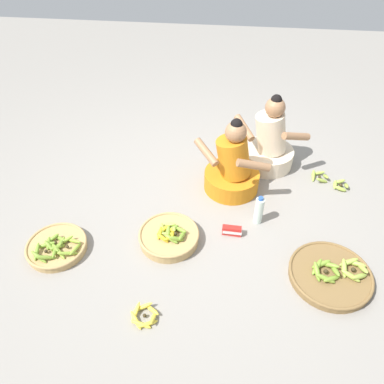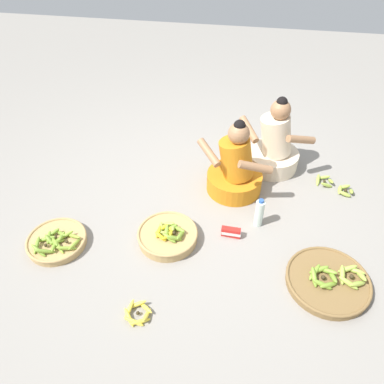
% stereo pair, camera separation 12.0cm
% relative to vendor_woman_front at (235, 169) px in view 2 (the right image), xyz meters
% --- Properties ---
extents(ground_plane, '(10.00, 10.00, 0.00)m').
position_rel_vendor_woman_front_xyz_m(ground_plane, '(-0.32, -0.30, -0.24)').
color(ground_plane, gray).
extents(vendor_woman_front, '(0.70, 0.53, 0.76)m').
position_rel_vendor_woman_front_xyz_m(vendor_woman_front, '(0.00, 0.00, 0.00)').
color(vendor_woman_front, orange).
rests_on(vendor_woman_front, ground).
extents(vendor_woman_behind, '(0.74, 0.52, 0.78)m').
position_rel_vendor_woman_front_xyz_m(vendor_woman_behind, '(0.35, 0.42, 0.01)').
color(vendor_woman_behind, beige).
rests_on(vendor_woman_behind, ground).
extents(banana_basket_back_right, '(0.49, 0.49, 0.14)m').
position_rel_vendor_woman_front_xyz_m(banana_basket_back_right, '(-1.37, -0.94, -0.19)').
color(banana_basket_back_right, tan).
rests_on(banana_basket_back_right, ground).
extents(banana_basket_front_center, '(0.62, 0.62, 0.14)m').
position_rel_vendor_woman_front_xyz_m(banana_basket_front_center, '(0.79, -0.96, -0.20)').
color(banana_basket_front_center, brown).
rests_on(banana_basket_front_center, ground).
extents(banana_basket_near_bicycle, '(0.50, 0.50, 0.16)m').
position_rel_vendor_woman_front_xyz_m(banana_basket_near_bicycle, '(-0.48, -0.74, -0.18)').
color(banana_basket_near_bicycle, tan).
rests_on(banana_basket_near_bicycle, ground).
extents(loose_bananas_mid_right, '(0.22, 0.22, 0.08)m').
position_rel_vendor_woman_front_xyz_m(loose_bananas_mid_right, '(-0.54, -1.45, -0.21)').
color(loose_bananas_mid_right, yellow).
rests_on(loose_bananas_mid_right, ground).
extents(loose_bananas_back_center, '(0.34, 0.27, 0.09)m').
position_rel_vendor_woman_front_xyz_m(loose_bananas_back_center, '(0.97, 0.18, -0.21)').
color(loose_bananas_back_center, '#9EB747').
rests_on(loose_bananas_back_center, ground).
extents(water_bottle, '(0.08, 0.08, 0.29)m').
position_rel_vendor_woman_front_xyz_m(water_bottle, '(0.25, -0.43, -0.10)').
color(water_bottle, silver).
rests_on(water_bottle, ground).
extents(packet_carton_stack, '(0.17, 0.06, 0.09)m').
position_rel_vendor_woman_front_xyz_m(packet_carton_stack, '(0.03, -0.60, -0.19)').
color(packet_carton_stack, red).
rests_on(packet_carton_stack, ground).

